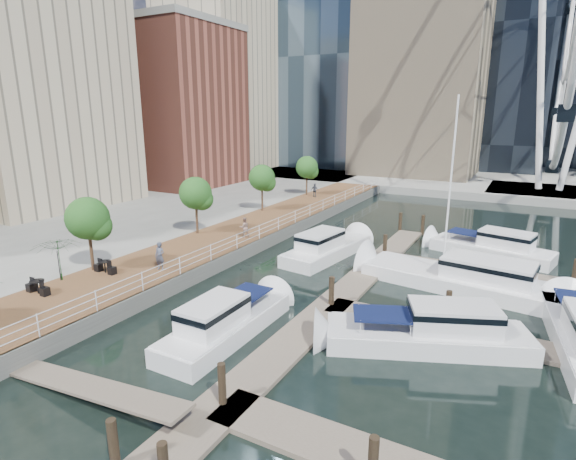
# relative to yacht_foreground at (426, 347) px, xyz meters

# --- Properties ---
(ground) EXTENTS (520.00, 520.00, 0.00)m
(ground) POSITION_rel_yacht_foreground_xyz_m (-8.60, -6.08, 0.00)
(ground) COLOR black
(ground) RESTS_ON ground
(boardwalk) EXTENTS (6.00, 60.00, 1.00)m
(boardwalk) POSITION_rel_yacht_foreground_xyz_m (-17.60, 8.92, 0.50)
(boardwalk) COLOR brown
(boardwalk) RESTS_ON ground
(seawall) EXTENTS (0.25, 60.00, 1.00)m
(seawall) POSITION_rel_yacht_foreground_xyz_m (-14.60, 8.92, 0.50)
(seawall) COLOR #595954
(seawall) RESTS_ON ground
(land_inland) EXTENTS (48.00, 90.00, 1.00)m
(land_inland) POSITION_rel_yacht_foreground_xyz_m (-44.60, 8.92, 0.50)
(land_inland) COLOR gray
(land_inland) RESTS_ON ground
(land_far) EXTENTS (200.00, 114.00, 1.00)m
(land_far) POSITION_rel_yacht_foreground_xyz_m (-8.60, 95.92, 0.50)
(land_far) COLOR gray
(land_far) RESTS_ON ground
(pier) EXTENTS (14.00, 12.00, 1.00)m
(pier) POSITION_rel_yacht_foreground_xyz_m (5.40, 45.92, 0.50)
(pier) COLOR gray
(pier) RESTS_ON ground
(railing) EXTENTS (0.10, 60.00, 1.05)m
(railing) POSITION_rel_yacht_foreground_xyz_m (-14.70, 8.92, 1.52)
(railing) COLOR white
(railing) RESTS_ON boardwalk
(floating_docks) EXTENTS (16.00, 34.00, 2.60)m
(floating_docks) POSITION_rel_yacht_foreground_xyz_m (-0.63, 3.90, 0.49)
(floating_docks) COLOR #6D6051
(floating_docks) RESTS_ON ground
(midrise_condos) EXTENTS (19.00, 67.00, 28.00)m
(midrise_condos) POSITION_rel_yacht_foreground_xyz_m (-42.16, 20.74, 13.42)
(midrise_condos) COLOR #BCAD8E
(midrise_condos) RESTS_ON ground
(street_trees) EXTENTS (2.60, 42.60, 4.60)m
(street_trees) POSITION_rel_yacht_foreground_xyz_m (-20.00, 7.92, 4.29)
(street_trees) COLOR #3F2B1C
(street_trees) RESTS_ON ground
(cafe_tables) EXTENTS (2.50, 13.70, 0.74)m
(cafe_tables) POSITION_rel_yacht_foreground_xyz_m (-19.00, -8.08, 1.37)
(cafe_tables) COLOR black
(cafe_tables) RESTS_ON ground
(yacht_foreground) EXTENTS (10.30, 6.33, 2.15)m
(yacht_foreground) POSITION_rel_yacht_foreground_xyz_m (0.00, 0.00, 0.00)
(yacht_foreground) COLOR silver
(yacht_foreground) RESTS_ON ground
(pedestrian_near) EXTENTS (0.70, 0.51, 1.78)m
(pedestrian_near) POSITION_rel_yacht_foreground_xyz_m (-16.32, -0.05, 1.89)
(pedestrian_near) COLOR #43485A
(pedestrian_near) RESTS_ON boardwalk
(pedestrian_mid) EXTENTS (0.96, 0.97, 1.58)m
(pedestrian_mid) POSITION_rel_yacht_foreground_xyz_m (-15.98, 8.78, 1.79)
(pedestrian_mid) COLOR gray
(pedestrian_mid) RESTS_ON boardwalk
(pedestrian_far) EXTENTS (0.93, 0.41, 1.57)m
(pedestrian_far) POSITION_rel_yacht_foreground_xyz_m (-18.56, 27.15, 1.79)
(pedestrian_far) COLOR #373A45
(pedestrian_far) RESTS_ON boardwalk
(moored_yachts) EXTENTS (20.02, 37.21, 11.50)m
(moored_yachts) POSITION_rel_yacht_foreground_xyz_m (-0.47, 6.67, 0.00)
(moored_yachts) COLOR white
(moored_yachts) RESTS_ON ground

